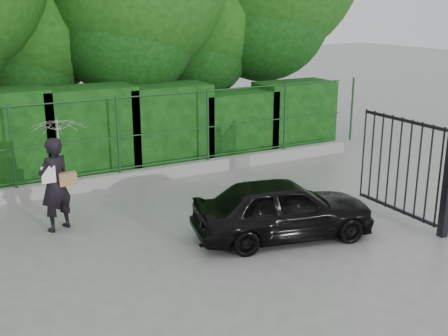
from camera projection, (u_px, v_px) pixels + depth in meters
name	position (u px, v px, depth m)	size (l,w,h in m)	color
ground	(186.00, 264.00, 9.16)	(80.00, 80.00, 0.00)	gray
kerb	(104.00, 181.00, 12.91)	(14.00, 0.25, 0.30)	#9E9E99
fence	(110.00, 136.00, 12.72)	(14.13, 0.06, 1.80)	#18411C
hedge	(86.00, 136.00, 13.48)	(14.20, 1.20, 2.27)	black
gate	(428.00, 167.00, 10.32)	(0.22, 2.33, 2.36)	black
woman	(58.00, 158.00, 10.25)	(1.02, 1.00, 2.09)	black
car	(283.00, 208.00, 10.06)	(1.31, 3.26, 1.11)	black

